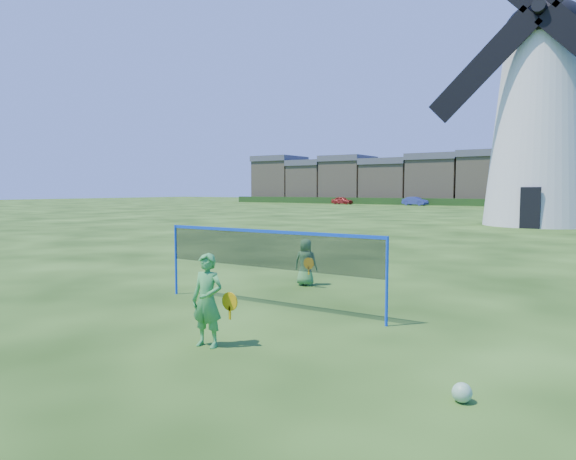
% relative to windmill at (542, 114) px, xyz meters
% --- Properties ---
extents(ground, '(220.00, 220.00, 0.00)m').
position_rel_windmill_xyz_m(ground, '(-1.26, -28.38, -7.08)').
color(ground, black).
rests_on(ground, ground).
extents(windmill, '(12.92, 6.73, 19.46)m').
position_rel_windmill_xyz_m(windmill, '(0.00, 0.00, 0.00)').
color(windmill, silver).
rests_on(windmill, ground).
extents(badminton_net, '(5.05, 0.05, 1.55)m').
position_rel_windmill_xyz_m(badminton_net, '(-1.08, -28.60, -5.94)').
color(badminton_net, blue).
rests_on(badminton_net, ground).
extents(player_girl, '(0.69, 0.40, 1.40)m').
position_rel_windmill_xyz_m(player_girl, '(-0.36, -31.14, -6.38)').
color(player_girl, green).
rests_on(player_girl, ground).
extents(player_boy, '(0.68, 0.49, 1.14)m').
position_rel_windmill_xyz_m(player_boy, '(-1.70, -26.12, -6.51)').
color(player_boy, '#4A9146').
rests_on(player_boy, ground).
extents(play_ball, '(0.22, 0.22, 0.22)m').
position_rel_windmill_xyz_m(play_ball, '(3.36, -31.14, -6.97)').
color(play_ball, green).
rests_on(play_ball, ground).
extents(terraced_houses, '(52.76, 8.40, 8.37)m').
position_rel_windmill_xyz_m(terraced_houses, '(-27.12, 43.62, -3.14)').
color(terraced_houses, gray).
rests_on(terraced_houses, ground).
extents(hedge, '(62.00, 0.80, 1.00)m').
position_rel_windmill_xyz_m(hedge, '(-23.26, 37.62, -6.58)').
color(hedge, '#193814').
rests_on(hedge, ground).
extents(car_left, '(3.53, 1.71, 1.16)m').
position_rel_windmill_xyz_m(car_left, '(-31.92, 34.63, -6.50)').
color(car_left, maroon).
rests_on(car_left, ground).
extents(car_right, '(3.93, 2.11, 1.23)m').
position_rel_windmill_xyz_m(car_right, '(-20.66, 35.47, -6.47)').
color(car_right, navy).
rests_on(car_right, ground).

